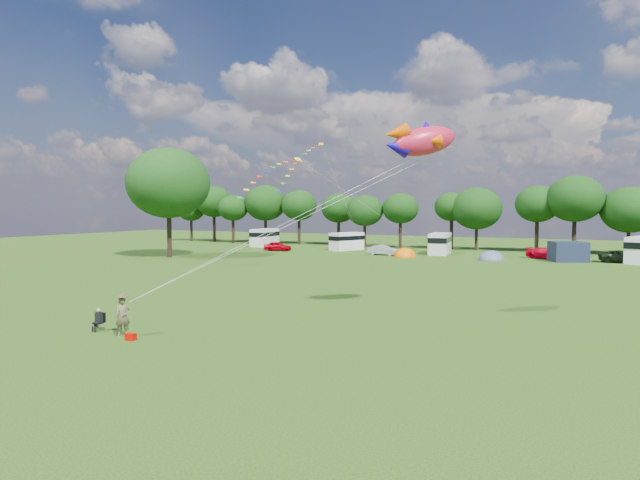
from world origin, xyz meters
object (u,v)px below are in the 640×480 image
at_px(tent_orange, 405,257).
at_px(camp_chair, 99,317).
at_px(campervan_b, 347,241).
at_px(fish_kite, 419,141).
at_px(car_a, 278,246).
at_px(big_tree, 169,183).
at_px(campervan_c, 440,243).
at_px(campervan_a, 265,237).
at_px(car_b, 383,250).
at_px(car_c, 546,253).
at_px(tent_greyblue, 491,260).
at_px(car_d, 623,257).
at_px(kite_flyer, 123,317).

xyz_separation_m(tent_orange, camp_chair, (-1.97, -44.79, 0.64)).
bearing_deg(camp_chair, campervan_b, 91.40).
height_order(campervan_b, tent_orange, campervan_b).
relative_size(tent_orange, fish_kite, 0.79).
xyz_separation_m(car_a, fish_kite, (30.14, -36.68, 8.91)).
distance_m(big_tree, campervan_c, 35.03).
bearing_deg(campervan_b, campervan_c, -71.17).
relative_size(campervan_a, campervan_b, 1.02).
relative_size(car_b, camp_chair, 3.27).
relative_size(car_c, campervan_a, 0.77).
bearing_deg(tent_greyblue, car_c, 41.67).
relative_size(big_tree, campervan_c, 2.30).
xyz_separation_m(car_c, campervan_b, (-26.28, 1.79, 0.69)).
height_order(car_d, tent_greyblue, car_d).
bearing_deg(fish_kite, kite_flyer, 178.19).
distance_m(car_c, tent_orange, 16.48).
xyz_separation_m(big_tree, car_c, (41.34, 17.89, -8.36)).
xyz_separation_m(big_tree, kite_flyer, (25.55, -32.06, -8.08)).
height_order(car_a, camp_chair, car_a).
bearing_deg(campervan_a, kite_flyer, -157.70).
xyz_separation_m(car_a, car_d, (42.36, 2.76, 0.02)).
bearing_deg(tent_orange, car_d, 9.36).
height_order(car_c, campervan_b, campervan_b).
bearing_deg(car_d, kite_flyer, 146.09).
xyz_separation_m(campervan_c, kite_flyer, (-3.03, -50.85, -0.53)).
xyz_separation_m(campervan_c, tent_orange, (-2.98, -5.72, -1.44)).
xyz_separation_m(big_tree, campervan_a, (0.43, 21.21, -7.55)).
bearing_deg(car_a, campervan_c, -88.15).
xyz_separation_m(car_a, kite_flyer, (18.68, -46.27, 0.28)).
relative_size(car_b, kite_flyer, 1.95).
bearing_deg(car_b, camp_chair, -176.39).
height_order(car_d, campervan_a, campervan_a).
bearing_deg(camp_chair, car_a, 101.98).
xyz_separation_m(car_a, campervan_b, (8.19, 5.47, 0.69)).
distance_m(tent_orange, fish_kite, 38.53).
relative_size(big_tree, car_d, 2.71).
xyz_separation_m(car_a, campervan_c, (21.71, 4.59, 0.81)).
bearing_deg(camp_chair, kite_flyer, -18.07).
bearing_deg(car_c, campervan_b, 108.33).
bearing_deg(campervan_b, big_tree, 165.17).
bearing_deg(car_d, car_a, 85.60).
bearing_deg(campervan_a, car_a, -140.36).
distance_m(car_b, car_d, 27.03).
relative_size(camp_chair, fish_kite, 0.28).
xyz_separation_m(campervan_b, tent_orange, (10.54, -6.61, -1.33)).
xyz_separation_m(big_tree, fish_kite, (37.01, -22.47, 0.55)).
distance_m(big_tree, car_c, 45.81).
bearing_deg(kite_flyer, tent_orange, 36.69).
bearing_deg(campervan_b, car_c, -71.32).
bearing_deg(kite_flyer, fish_kite, -13.33).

